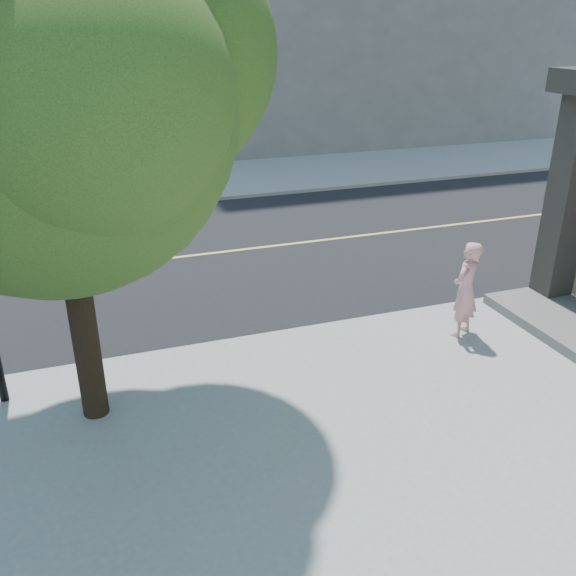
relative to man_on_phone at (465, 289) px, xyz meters
name	(u,v)px	position (x,y,z in m)	size (l,w,h in m)	color
ground	(20,379)	(-7.25, 1.15, -0.97)	(140.00, 140.00, 0.00)	black
road_ew	(31,275)	(-7.25, 5.65, -0.96)	(140.00, 9.00, 0.01)	black
sidewalk_ne	(316,125)	(6.25, 22.65, -0.91)	(29.00, 25.00, 0.12)	#969694
man_on_phone	(465,289)	(0.00, 0.00, 0.00)	(0.62, 0.41, 1.69)	pink
street_tree	(55,65)	(-6.04, -0.32, 3.74)	(5.36, 4.87, 7.11)	black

